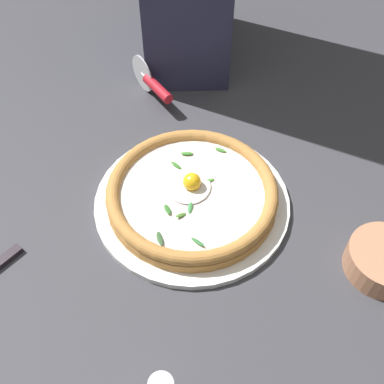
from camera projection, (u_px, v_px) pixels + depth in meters
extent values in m
cube|color=#37373D|center=(183.00, 230.00, 0.81)|extent=(2.40, 2.40, 0.03)
cylinder|color=white|center=(192.00, 201.00, 0.82)|extent=(0.35, 0.35, 0.01)
cylinder|color=#BA7C38|center=(192.00, 196.00, 0.81)|extent=(0.30, 0.30, 0.02)
torus|color=#B57B3C|center=(192.00, 190.00, 0.80)|extent=(0.30, 0.30, 0.02)
cylinder|color=white|center=(192.00, 192.00, 0.80)|extent=(0.26, 0.26, 0.00)
ellipsoid|color=white|center=(191.00, 187.00, 0.80)|extent=(0.08, 0.08, 0.01)
sphere|color=yellow|center=(192.00, 182.00, 0.79)|extent=(0.03, 0.03, 0.03)
ellipsoid|color=#365931|center=(160.00, 238.00, 0.73)|extent=(0.03, 0.02, 0.01)
ellipsoid|color=#438933|center=(221.00, 150.00, 0.86)|extent=(0.01, 0.02, 0.01)
ellipsoid|color=#2B6831|center=(198.00, 242.00, 0.73)|extent=(0.02, 0.03, 0.01)
ellipsoid|color=#497F31|center=(181.00, 215.00, 0.76)|extent=(0.02, 0.02, 0.01)
ellipsoid|color=#346F2C|center=(167.00, 210.00, 0.77)|extent=(0.03, 0.02, 0.01)
ellipsoid|color=#367E2B|center=(187.00, 153.00, 0.85)|extent=(0.01, 0.02, 0.00)
ellipsoid|color=#3F9049|center=(190.00, 208.00, 0.77)|extent=(0.02, 0.01, 0.01)
ellipsoid|color=#549E3C|center=(206.00, 181.00, 0.81)|extent=(0.02, 0.03, 0.01)
ellipsoid|color=#377C28|center=(176.00, 165.00, 0.83)|extent=(0.02, 0.02, 0.01)
cylinder|color=#B57856|center=(384.00, 260.00, 0.72)|extent=(0.12, 0.12, 0.04)
cylinder|color=silver|center=(142.00, 73.00, 1.01)|extent=(0.06, 0.06, 0.08)
cylinder|color=silver|center=(145.00, 76.00, 1.00)|extent=(0.02, 0.02, 0.01)
cylinder|color=#AE1A26|center=(158.00, 88.00, 0.97)|extent=(0.08, 0.08, 0.02)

